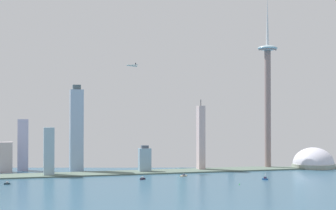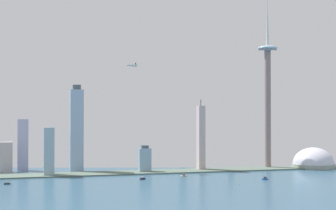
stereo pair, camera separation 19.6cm
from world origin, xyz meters
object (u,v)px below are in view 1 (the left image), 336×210
skyscraper_7 (145,160)px  airplane (132,65)px  skyscraper_5 (266,153)px  boat_1 (143,178)px  boat_2 (183,176)px  stadium_dome (313,164)px  skyscraper_10 (76,130)px  skyscraper_2 (182,142)px  boat_6 (265,179)px  skyscraper_1 (5,157)px  channel_buoy_1 (240,184)px  skyscraper_8 (23,145)px  skyscraper_9 (49,152)px  observation_tower (268,83)px  skyscraper_6 (201,138)px  skyscraper_3 (301,146)px  skyscraper_4 (230,150)px  boat_4 (7,183)px

skyscraper_7 → airplane: 174.76m
skyscraper_5 → boat_1: skyscraper_5 is taller
skyscraper_7 → boat_2: size_ratio=3.17×
stadium_dome → skyscraper_10: skyscraper_10 is taller
boat_1 → airplane: airplane is taller
skyscraper_2 → boat_6: bearing=-74.9°
skyscraper_1 → boat_2: skyscraper_1 is taller
channel_buoy_1 → skyscraper_8: bearing=137.8°
skyscraper_7 → skyscraper_9: size_ratio=0.59×
skyscraper_8 → boat_2: bearing=-32.2°
observation_tower → skyscraper_1: bearing=173.8°
skyscraper_6 → skyscraper_9: bearing=-176.8°
stadium_dome → skyscraper_1: bearing=172.7°
skyscraper_10 → boat_2: skyscraper_10 is taller
skyscraper_10 → channel_buoy_1: (215.88, -240.75, -75.01)m
skyscraper_1 → skyscraper_3: (584.76, -7.90, 10.49)m
observation_tower → airplane: 266.97m
skyscraper_7 → skyscraper_8: 229.26m
channel_buoy_1 → boat_1: bearing=142.1°
skyscraper_9 → boat_6: size_ratio=7.54×
observation_tower → boat_1: size_ratio=33.02×
boat_6 → boat_2: bearing=15.3°
skyscraper_1 → skyscraper_4: 447.13m
skyscraper_8 → boat_1: (184.87, -183.51, -45.78)m
skyscraper_1 → skyscraper_10: size_ratio=0.35×
observation_tower → skyscraper_3: observation_tower is taller
observation_tower → skyscraper_8: bearing=170.4°
skyscraper_2 → skyscraper_5: bearing=3.5°
skyscraper_7 → skyscraper_9: (-167.78, -7.85, 18.39)m
skyscraper_5 → skyscraper_7: skyscraper_7 is taller
stadium_dome → airplane: airplane is taller
skyscraper_2 → skyscraper_4: 110.58m
observation_tower → skyscraper_6: (-138.23, -2.86, -104.17)m
observation_tower → boat_2: 270.44m
boat_4 → boat_6: 397.06m
skyscraper_9 → skyscraper_8: bearing=114.1°
skyscraper_2 → skyscraper_10: skyscraper_10 is taller
boat_4 → skyscraper_4: bearing=-147.1°
observation_tower → boat_4: bearing=-167.2°
skyscraper_7 → skyscraper_9: bearing=-177.3°
stadium_dome → skyscraper_6: 231.36m
skyscraper_6 → stadium_dome: bearing=-4.5°
skyscraper_10 → stadium_dome: bearing=-7.3°
skyscraper_4 → boat_2: (-155.70, -176.85, -27.07)m
skyscraper_2 → skyscraper_4: bearing=5.8°
skyscraper_5 → boat_6: size_ratio=4.26×
skyscraper_1 → channel_buoy_1: bearing=-37.0°
skyscraper_1 → skyscraper_9: 103.01m
observation_tower → skyscraper_10: size_ratio=2.14×
skyscraper_8 → boat_1: size_ratio=9.31×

